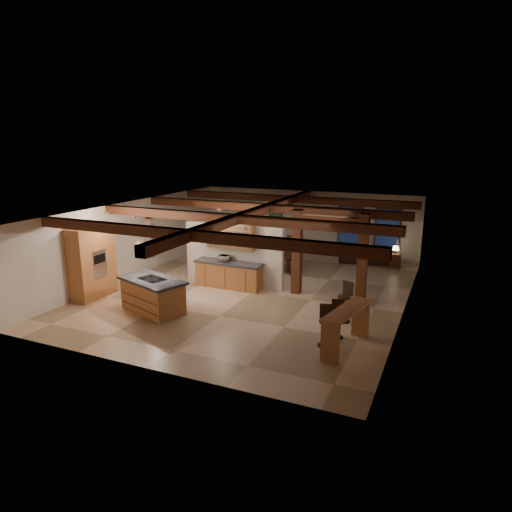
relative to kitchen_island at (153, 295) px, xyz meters
The scene contains 23 objects.
ground 3.61m from the kitchen_island, 55.12° to the left, with size 12.00×12.00×0.00m, color tan.
room_walls 3.79m from the kitchen_island, 55.12° to the left, with size 12.00×12.00×12.00m.
ceiling_beams 4.21m from the kitchen_island, 55.12° to the left, with size 10.00×12.00×0.28m.
timber_posts 5.83m from the kitchen_island, 37.07° to the left, with size 2.50×0.30×2.90m.
partition_wall 3.63m from the kitchen_island, 73.07° to the left, with size 3.80×0.18×2.20m, color beige.
pantry_cabinet 2.73m from the kitchen_island, behind, with size 0.67×1.60×2.40m.
back_counter 3.22m from the kitchen_island, 71.05° to the left, with size 2.50×0.66×0.94m.
upper_display_cabinet 3.65m from the kitchen_island, 72.15° to the left, with size 1.80×0.36×0.95m.
range_hood 1.25m from the kitchen_island, 45.00° to the left, with size 1.10×1.10×1.40m.
back_windows 10.15m from the kitchen_island, 61.35° to the left, with size 2.70×0.07×1.70m.
framed_art 8.96m from the kitchen_island, 86.49° to the left, with size 0.65×0.05×0.85m.
recessed_cans 2.59m from the kitchen_island, 116.04° to the left, with size 3.16×2.46×0.03m.
kitchen_island is the anchor object (origin of this frame).
dining_table 6.21m from the kitchen_island, 74.72° to the left, with size 1.71×0.96×0.60m, color #3D210F.
sofa 9.71m from the kitchen_island, 60.11° to the left, with size 2.15×0.84×0.63m, color black.
microwave 3.21m from the kitchen_island, 74.19° to the left, with size 0.40×0.27×0.22m, color #AFAFB3.
bar_counter 6.00m from the kitchen_island, ahead, with size 0.89×2.09×1.07m.
side_table 10.25m from the kitchen_island, 53.36° to the left, with size 0.46×0.46×0.57m, color #3C150F.
table_lamp 10.25m from the kitchen_island, 53.36° to the left, with size 0.27×0.27×0.32m.
bar_stool_a 5.62m from the kitchen_island, ahead, with size 0.37×0.38×1.03m.
bar_stool_b 5.47m from the kitchen_island, ahead, with size 0.39×0.40×1.08m.
bar_stool_c 5.76m from the kitchen_island, 15.97° to the left, with size 0.44×0.45×1.17m.
dining_chairs 6.21m from the kitchen_island, 74.72° to the left, with size 2.58×2.58×1.28m.
Camera 1 is at (6.14, -13.73, 5.11)m, focal length 32.00 mm.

